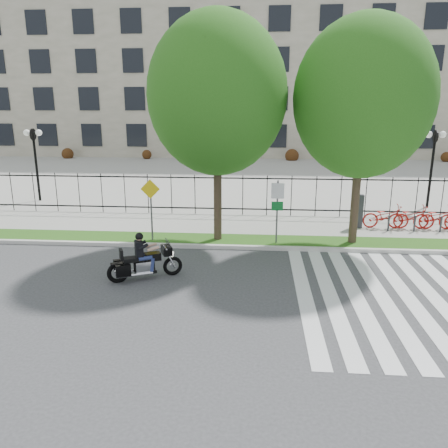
{
  "coord_description": "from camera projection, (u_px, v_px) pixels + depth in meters",
  "views": [
    {
      "loc": [
        0.79,
        -12.15,
        5.35
      ],
      "look_at": [
        -0.44,
        3.0,
        1.3
      ],
      "focal_mm": 35.0,
      "sensor_mm": 36.0,
      "label": 1
    }
  ],
  "objects": [
    {
      "name": "ground",
      "position": [
        230.0,
        291.0,
        13.14
      ],
      "size": [
        120.0,
        120.0,
        0.0
      ],
      "primitive_type": "plane",
      "color": "#363639",
      "rests_on": "ground"
    },
    {
      "name": "street_tree_2",
      "position": [
        363.0,
        98.0,
        16.09
      ],
      "size": [
        5.17,
        5.17,
        8.53
      ],
      "color": "#35261D",
      "rests_on": "grass_verge"
    },
    {
      "name": "office_building",
      "position": [
        255.0,
        69.0,
        53.84
      ],
      "size": [
        60.0,
        21.9,
        20.15
      ],
      "color": "gray",
      "rests_on": "ground"
    },
    {
      "name": "grass_verge",
      "position": [
        238.0,
        241.0,
        17.89
      ],
      "size": [
        60.0,
        1.5,
        0.15
      ],
      "primitive_type": "cube",
      "color": "#225114",
      "rests_on": "ground"
    },
    {
      "name": "motorcycle_rider",
      "position": [
        145.0,
        260.0,
        13.97
      ],
      "size": [
        2.26,
        1.32,
        1.88
      ],
      "color": "black",
      "rests_on": "ground"
    },
    {
      "name": "iron_fence",
      "position": [
        243.0,
        195.0,
        21.71
      ],
      "size": [
        30.0,
        0.06,
        2.0
      ],
      "primitive_type": null,
      "color": "black",
      "rests_on": "sidewalk"
    },
    {
      "name": "crosswalk_stripes",
      "position": [
        395.0,
        297.0,
        12.76
      ],
      "size": [
        5.7,
        8.0,
        0.01
      ],
      "primitive_type": null,
      "color": "silver",
      "rests_on": "ground"
    },
    {
      "name": "street_tree_1",
      "position": [
        217.0,
        95.0,
        16.48
      ],
      "size": [
        5.3,
        5.3,
        8.73
      ],
      "color": "#35261D",
      "rests_on": "grass_verge"
    },
    {
      "name": "sidewalk",
      "position": [
        241.0,
        225.0,
        20.3
      ],
      "size": [
        60.0,
        3.5,
        0.15
      ],
      "primitive_type": "cube",
      "color": "#9F9D94",
      "rests_on": "ground"
    },
    {
      "name": "sign_pole_regulatory",
      "position": [
        277.0,
        204.0,
        16.98
      ],
      "size": [
        0.5,
        0.09,
        2.5
      ],
      "color": "#59595B",
      "rests_on": "grass_verge"
    },
    {
      "name": "lamp_post_right",
      "position": [
        434.0,
        150.0,
        23.1
      ],
      "size": [
        1.06,
        0.7,
        4.25
      ],
      "color": "black",
      "rests_on": "ground"
    },
    {
      "name": "lamp_post_left",
      "position": [
        34.0,
        147.0,
        24.81
      ],
      "size": [
        1.06,
        0.7,
        4.25
      ],
      "color": "black",
      "rests_on": "ground"
    },
    {
      "name": "sign_pole_warning",
      "position": [
        151.0,
        202.0,
        17.38
      ],
      "size": [
        0.78,
        0.09,
        2.49
      ],
      "color": "#59595B",
      "rests_on": "grass_verge"
    },
    {
      "name": "curb",
      "position": [
        237.0,
        247.0,
        17.07
      ],
      "size": [
        60.0,
        0.2,
        0.15
      ],
      "primitive_type": "cube",
      "color": "beige",
      "rests_on": "ground"
    },
    {
      "name": "plaza",
      "position": [
        250.0,
        172.0,
        37.21
      ],
      "size": [
        80.0,
        34.0,
        0.1
      ],
      "primitive_type": "cube",
      "color": "#9F9D94",
      "rests_on": "ground"
    }
  ]
}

